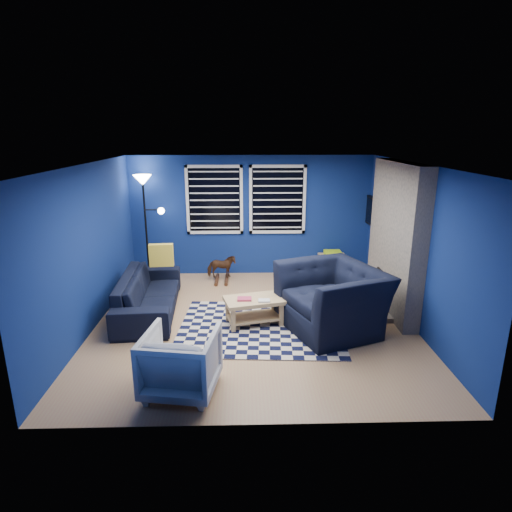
% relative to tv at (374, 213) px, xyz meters
% --- Properties ---
extents(floor, '(5.00, 5.00, 0.00)m').
position_rel_tv_xyz_m(floor, '(-2.45, -2.00, -1.40)').
color(floor, tan).
rests_on(floor, ground).
extents(ceiling, '(5.00, 5.00, 0.00)m').
position_rel_tv_xyz_m(ceiling, '(-2.45, -2.00, 1.10)').
color(ceiling, white).
rests_on(ceiling, wall_back).
extents(wall_back, '(5.00, 0.00, 5.00)m').
position_rel_tv_xyz_m(wall_back, '(-2.45, 0.50, -0.15)').
color(wall_back, navy).
rests_on(wall_back, floor).
extents(wall_left, '(0.00, 5.00, 5.00)m').
position_rel_tv_xyz_m(wall_left, '(-4.95, -2.00, -0.15)').
color(wall_left, navy).
rests_on(wall_left, floor).
extents(wall_right, '(0.00, 5.00, 5.00)m').
position_rel_tv_xyz_m(wall_right, '(0.05, -2.00, -0.15)').
color(wall_right, navy).
rests_on(wall_right, floor).
extents(fireplace, '(0.65, 2.00, 2.50)m').
position_rel_tv_xyz_m(fireplace, '(-0.09, -1.50, -0.20)').
color(fireplace, gray).
rests_on(fireplace, floor).
extents(window_left, '(1.17, 0.06, 1.42)m').
position_rel_tv_xyz_m(window_left, '(-3.20, 0.46, 0.20)').
color(window_left, black).
rests_on(window_left, wall_back).
extents(window_right, '(1.17, 0.06, 1.42)m').
position_rel_tv_xyz_m(window_right, '(-1.90, 0.46, 0.20)').
color(window_right, black).
rests_on(window_right, wall_back).
extents(tv, '(0.07, 1.00, 0.58)m').
position_rel_tv_xyz_m(tv, '(0.00, 0.00, 0.00)').
color(tv, black).
rests_on(tv, wall_right).
extents(rug, '(2.62, 2.15, 0.02)m').
position_rel_tv_xyz_m(rug, '(-2.35, -2.19, -1.39)').
color(rug, black).
rests_on(rug, floor).
extents(sofa, '(2.31, 1.03, 0.66)m').
position_rel_tv_xyz_m(sofa, '(-4.21, -1.52, -1.07)').
color(sofa, black).
rests_on(sofa, floor).
extents(armchair_big, '(1.88, 1.78, 0.98)m').
position_rel_tv_xyz_m(armchair_big, '(-1.25, -2.23, -0.91)').
color(armchair_big, black).
rests_on(armchair_big, floor).
extents(armchair_bent, '(0.94, 0.96, 0.77)m').
position_rel_tv_xyz_m(armchair_bent, '(-3.34, -3.86, -1.02)').
color(armchair_bent, gray).
rests_on(armchair_bent, floor).
extents(rocking_horse, '(0.32, 0.59, 0.48)m').
position_rel_tv_xyz_m(rocking_horse, '(-3.06, -0.02, -1.09)').
color(rocking_horse, '#4B2F18').
rests_on(rocking_horse, floor).
extents(coffee_table, '(1.01, 0.73, 0.46)m').
position_rel_tv_xyz_m(coffee_table, '(-2.44, -2.06, -1.08)').
color(coffee_table, tan).
rests_on(coffee_table, rug).
extents(cabinet, '(0.56, 0.38, 0.55)m').
position_rel_tv_xyz_m(cabinet, '(-0.74, 0.25, -1.15)').
color(cabinet, tan).
rests_on(cabinet, floor).
extents(floor_lamp, '(0.58, 0.36, 2.14)m').
position_rel_tv_xyz_m(floor_lamp, '(-4.56, 0.22, 0.35)').
color(floor_lamp, black).
rests_on(floor_lamp, floor).
extents(throw_pillow, '(0.43, 0.16, 0.40)m').
position_rel_tv_xyz_m(throw_pillow, '(-4.06, -1.02, -0.54)').
color(throw_pillow, yellow).
rests_on(throw_pillow, sofa).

